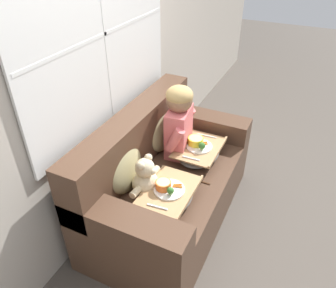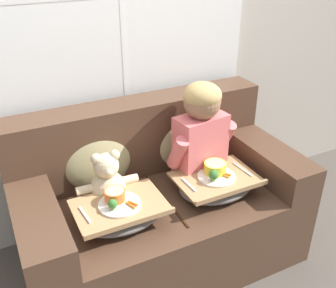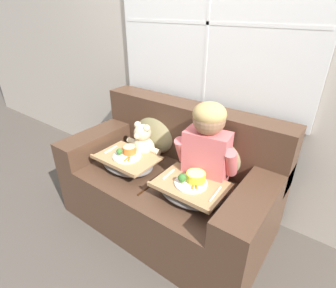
{
  "view_description": "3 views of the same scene",
  "coord_description": "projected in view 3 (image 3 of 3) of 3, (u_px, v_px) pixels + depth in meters",
  "views": [
    {
      "loc": [
        -1.82,
        -0.84,
        2.14
      ],
      "look_at": [
        0.03,
        0.04,
        0.72
      ],
      "focal_mm": 35.0,
      "sensor_mm": 36.0,
      "label": 1
    },
    {
      "loc": [
        -0.79,
        -1.67,
        1.81
      ],
      "look_at": [
        0.07,
        0.06,
        0.76
      ],
      "focal_mm": 42.0,
      "sensor_mm": 36.0,
      "label": 2
    },
    {
      "loc": [
        1.0,
        -1.32,
        1.62
      ],
      "look_at": [
        -0.05,
        0.09,
        0.68
      ],
      "focal_mm": 28.0,
      "sensor_mm": 36.0,
      "label": 3
    }
  ],
  "objects": [
    {
      "name": "ground_plane",
      "position": [
        166.0,
        220.0,
        2.23
      ],
      "size": [
        14.0,
        14.0,
        0.0
      ],
      "primitive_type": "plane",
      "color": "#4C443D"
    },
    {
      "name": "wall_back_with_window",
      "position": [
        209.0,
        50.0,
        2.0
      ],
      "size": [
        8.0,
        0.08,
        2.6
      ],
      "color": "#BCB2A3",
      "rests_on": "ground_plane"
    },
    {
      "name": "couch",
      "position": [
        171.0,
        183.0,
        2.1
      ],
      "size": [
        1.61,
        0.87,
        0.94
      ],
      "color": "#4C3323",
      "rests_on": "ground_plane"
    },
    {
      "name": "throw_pillow_behind_child",
      "position": [
        217.0,
        150.0,
        1.93
      ],
      "size": [
        0.42,
        0.2,
        0.44
      ],
      "color": "tan",
      "rests_on": "couch"
    },
    {
      "name": "throw_pillow_behind_teddy",
      "position": [
        156.0,
        130.0,
        2.23
      ],
      "size": [
        0.41,
        0.2,
        0.43
      ],
      "color": "tan",
      "rests_on": "couch"
    },
    {
      "name": "child_figure",
      "position": [
        207.0,
        142.0,
        1.74
      ],
      "size": [
        0.45,
        0.24,
        0.61
      ],
      "color": "#DB6666",
      "rests_on": "couch"
    },
    {
      "name": "teddy_bear",
      "position": [
        143.0,
        144.0,
        2.14
      ],
      "size": [
        0.35,
        0.24,
        0.32
      ],
      "color": "beige",
      "rests_on": "couch"
    },
    {
      "name": "lap_tray_child",
      "position": [
        191.0,
        189.0,
        1.74
      ],
      "size": [
        0.46,
        0.34,
        0.18
      ],
      "color": "slate",
      "rests_on": "child_figure"
    },
    {
      "name": "lap_tray_teddy",
      "position": [
        127.0,
        162.0,
        2.05
      ],
      "size": [
        0.47,
        0.33,
        0.17
      ],
      "color": "slate",
      "rests_on": "teddy_bear"
    }
  ]
}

